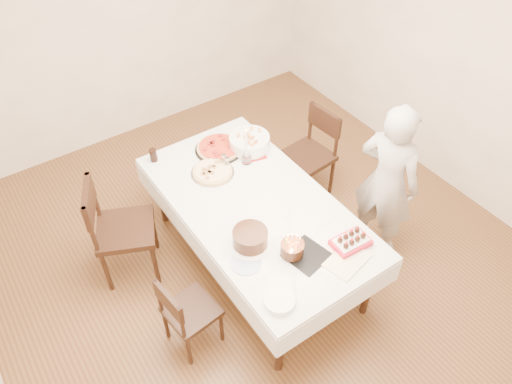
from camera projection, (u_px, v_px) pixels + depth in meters
floor at (260, 260)px, 4.57m from camera, size 5.00×5.00×0.00m
wall_back at (121, 19)px, 5.11m from camera, size 4.50×0.04×2.70m
wall_right at (463, 57)px, 4.55m from camera, size 0.04×5.00×2.70m
dining_table at (256, 234)px, 4.30m from camera, size 1.54×2.32×0.75m
chair_right_savory at (307, 157)px, 4.90m from camera, size 0.52×0.52×0.94m
chair_left_savory at (126, 230)px, 4.16m from camera, size 0.69×0.69×1.01m
chair_left_dessert at (191, 311)px, 3.74m from camera, size 0.44×0.44×0.77m
person at (387, 182)px, 4.20m from camera, size 0.50×0.64×1.54m
pizza_white at (213, 172)px, 4.29m from camera, size 0.39×0.39×0.04m
pizza_pepperoni at (219, 148)px, 4.52m from camera, size 0.47×0.47×0.04m
red_placemat at (252, 154)px, 4.50m from camera, size 0.27×0.27×0.01m
pasta_bowl at (249, 142)px, 4.51m from camera, size 0.42×0.42×0.12m
taper_candle at (246, 146)px, 4.28m from camera, size 0.09×0.09×0.37m
shaker_pair at (227, 163)px, 4.32m from camera, size 0.12×0.12×0.11m
cola_glass at (153, 155)px, 4.39m from camera, size 0.07×0.07×0.12m
layer_cake at (250, 238)px, 3.69m from camera, size 0.40×0.40×0.13m
cake_board at (307, 255)px, 3.66m from camera, size 0.33×0.33×0.01m
birthday_cake at (292, 246)px, 3.60m from camera, size 0.21×0.21×0.16m
strawberry_box at (351, 242)px, 3.71m from camera, size 0.29×0.20×0.07m
box_lid at (347, 261)px, 3.62m from camera, size 0.37×0.29×0.03m
plate_stack at (279, 301)px, 3.35m from camera, size 0.25×0.25×0.05m
china_plate at (246, 263)px, 3.61m from camera, size 0.27×0.27×0.01m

